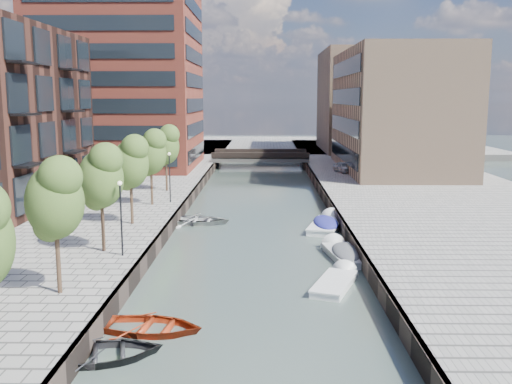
{
  "coord_description": "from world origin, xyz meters",
  "views": [
    {
      "loc": [
        0.53,
        -6.0,
        9.53
      ],
      "look_at": [
        0.0,
        30.24,
        3.5
      ],
      "focal_mm": 40.0,
      "sensor_mm": 36.0,
      "label": 1
    }
  ],
  "objects_px": {
    "tree_2": "(55,197)",
    "sloop_4": "(197,222)",
    "tree_3": "(101,175)",
    "motorboat_3": "(327,225)",
    "tree_6": "(166,144)",
    "car": "(344,167)",
    "bridge": "(260,157)",
    "tree_4": "(130,161)",
    "sloop_2": "(151,331)",
    "sloop_3": "(199,224)",
    "motorboat_4": "(343,254)",
    "tree_5": "(151,151)",
    "motorboat_2": "(337,283)",
    "sloop_1": "(103,359)"
  },
  "relations": [
    {
      "from": "tree_2",
      "to": "sloop_4",
      "type": "height_order",
      "value": "tree_2"
    },
    {
      "from": "tree_3",
      "to": "motorboat_3",
      "type": "xyz_separation_m",
      "value": [
        13.67,
        10.26,
        -5.08
      ]
    },
    {
      "from": "tree_6",
      "to": "car",
      "type": "relative_size",
      "value": 1.67
    },
    {
      "from": "car",
      "to": "tree_6",
      "type": "bearing_deg",
      "value": -159.76
    },
    {
      "from": "bridge",
      "to": "tree_2",
      "type": "xyz_separation_m",
      "value": [
        -8.5,
        -54.0,
        3.92
      ]
    },
    {
      "from": "tree_4",
      "to": "sloop_2",
      "type": "bearing_deg",
      "value": -74.61
    },
    {
      "from": "sloop_3",
      "to": "tree_4",
      "type": "bearing_deg",
      "value": 137.87
    },
    {
      "from": "bridge",
      "to": "tree_3",
      "type": "xyz_separation_m",
      "value": [
        -8.5,
        -47.0,
        3.92
      ]
    },
    {
      "from": "sloop_2",
      "to": "sloop_4",
      "type": "bearing_deg",
      "value": 10.06
    },
    {
      "from": "tree_4",
      "to": "motorboat_4",
      "type": "relative_size",
      "value": 1.13
    },
    {
      "from": "tree_3",
      "to": "sloop_2",
      "type": "distance_m",
      "value": 11.21
    },
    {
      "from": "tree_5",
      "to": "sloop_4",
      "type": "bearing_deg",
      "value": -27.63
    },
    {
      "from": "motorboat_2",
      "to": "sloop_4",
      "type": "bearing_deg",
      "value": 121.36
    },
    {
      "from": "tree_6",
      "to": "sloop_3",
      "type": "xyz_separation_m",
      "value": [
        4.04,
        -9.62,
        -5.31
      ]
    },
    {
      "from": "tree_3",
      "to": "car",
      "type": "height_order",
      "value": "tree_3"
    },
    {
      "from": "tree_3",
      "to": "sloop_2",
      "type": "height_order",
      "value": "tree_3"
    },
    {
      "from": "tree_6",
      "to": "sloop_3",
      "type": "relative_size",
      "value": 1.26
    },
    {
      "from": "tree_4",
      "to": "tree_5",
      "type": "height_order",
      "value": "same"
    },
    {
      "from": "sloop_2",
      "to": "sloop_3",
      "type": "height_order",
      "value": "sloop_3"
    },
    {
      "from": "tree_6",
      "to": "tree_5",
      "type": "bearing_deg",
      "value": -90.0
    },
    {
      "from": "motorboat_2",
      "to": "motorboat_4",
      "type": "xyz_separation_m",
      "value": [
        1.02,
        5.12,
        0.12
      ]
    },
    {
      "from": "tree_2",
      "to": "sloop_3",
      "type": "distance_m",
      "value": 19.55
    },
    {
      "from": "tree_5",
      "to": "sloop_1",
      "type": "distance_m",
      "value": 26.13
    },
    {
      "from": "bridge",
      "to": "tree_4",
      "type": "xyz_separation_m",
      "value": [
        -8.5,
        -40.0,
        3.92
      ]
    },
    {
      "from": "tree_5",
      "to": "sloop_2",
      "type": "bearing_deg",
      "value": -79.19
    },
    {
      "from": "motorboat_3",
      "to": "car",
      "type": "xyz_separation_m",
      "value": [
        4.48,
        23.93,
        1.38
      ]
    },
    {
      "from": "tree_3",
      "to": "motorboat_3",
      "type": "relative_size",
      "value": 1.0
    },
    {
      "from": "sloop_3",
      "to": "car",
      "type": "height_order",
      "value": "car"
    },
    {
      "from": "sloop_3",
      "to": "car",
      "type": "bearing_deg",
      "value": -31.16
    },
    {
      "from": "sloop_1",
      "to": "motorboat_2",
      "type": "relative_size",
      "value": 0.93
    },
    {
      "from": "bridge",
      "to": "tree_5",
      "type": "height_order",
      "value": "tree_5"
    },
    {
      "from": "motorboat_2",
      "to": "motorboat_3",
      "type": "distance_m",
      "value": 12.99
    },
    {
      "from": "tree_4",
      "to": "sloop_3",
      "type": "relative_size",
      "value": 1.26
    },
    {
      "from": "motorboat_3",
      "to": "motorboat_4",
      "type": "relative_size",
      "value": 1.13
    },
    {
      "from": "tree_4",
      "to": "motorboat_4",
      "type": "height_order",
      "value": "tree_4"
    },
    {
      "from": "tree_4",
      "to": "tree_6",
      "type": "xyz_separation_m",
      "value": [
        0.0,
        14.0,
        0.0
      ]
    },
    {
      "from": "tree_6",
      "to": "sloop_4",
      "type": "bearing_deg",
      "value": -66.84
    },
    {
      "from": "tree_6",
      "to": "motorboat_2",
      "type": "xyz_separation_m",
      "value": [
        12.8,
        -23.7,
        -5.22
      ]
    },
    {
      "from": "sloop_3",
      "to": "motorboat_4",
      "type": "distance_m",
      "value": 13.27
    },
    {
      "from": "bridge",
      "to": "car",
      "type": "height_order",
      "value": "bridge"
    },
    {
      "from": "motorboat_3",
      "to": "motorboat_4",
      "type": "bearing_deg",
      "value": -88.92
    },
    {
      "from": "tree_4",
      "to": "motorboat_3",
      "type": "height_order",
      "value": "tree_4"
    },
    {
      "from": "tree_5",
      "to": "motorboat_3",
      "type": "xyz_separation_m",
      "value": [
        13.67,
        -3.74,
        -5.08
      ]
    },
    {
      "from": "tree_6",
      "to": "motorboat_3",
      "type": "relative_size",
      "value": 1.0
    },
    {
      "from": "sloop_1",
      "to": "sloop_3",
      "type": "bearing_deg",
      "value": -17.5
    },
    {
      "from": "bridge",
      "to": "tree_3",
      "type": "distance_m",
      "value": 47.92
    },
    {
      "from": "sloop_4",
      "to": "sloop_2",
      "type": "bearing_deg",
      "value": -169.42
    },
    {
      "from": "tree_6",
      "to": "motorboat_3",
      "type": "bearing_deg",
      "value": -38.15
    },
    {
      "from": "bridge",
      "to": "motorboat_3",
      "type": "height_order",
      "value": "bridge"
    },
    {
      "from": "tree_3",
      "to": "tree_5",
      "type": "relative_size",
      "value": 1.0
    }
  ]
}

